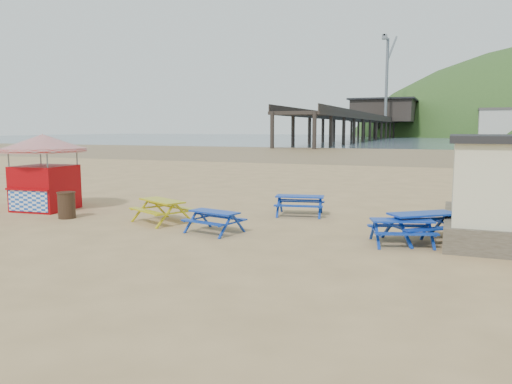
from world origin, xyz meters
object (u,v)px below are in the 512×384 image
at_px(picnic_table_blue_b, 300,206).
at_px(picnic_table_yellow, 162,211).
at_px(ice_cream_kiosk, 44,163).
at_px(litter_bin, 67,205).

bearing_deg(picnic_table_blue_b, picnic_table_yellow, -152.95).
bearing_deg(picnic_table_blue_b, ice_cream_kiosk, -176.67).
height_order(picnic_table_yellow, ice_cream_kiosk, ice_cream_kiosk).
bearing_deg(litter_bin, picnic_table_blue_b, 25.40).
bearing_deg(ice_cream_kiosk, picnic_table_yellow, -11.30).
relative_size(picnic_table_yellow, litter_bin, 2.46).
bearing_deg(picnic_table_yellow, picnic_table_blue_b, 64.68).
distance_m(ice_cream_kiosk, litter_bin, 2.92).
xyz_separation_m(picnic_table_blue_b, litter_bin, (-7.97, -3.78, 0.12)).
height_order(ice_cream_kiosk, litter_bin, ice_cream_kiosk).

